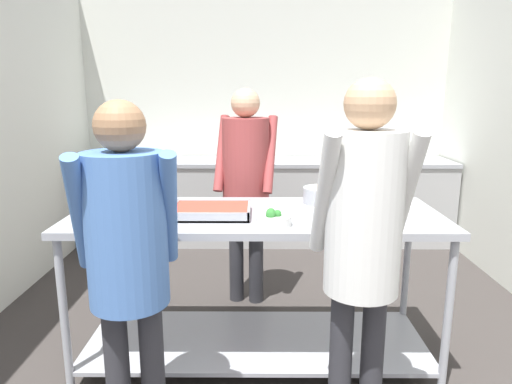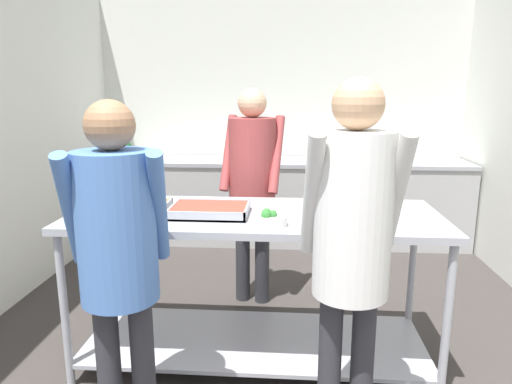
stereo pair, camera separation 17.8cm
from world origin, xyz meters
The scene contains 12 objects.
wall_rear centered at (0.00, 4.24, 1.32)m, with size 4.11×0.06×2.65m.
back_counter centered at (0.00, 3.87, 0.45)m, with size 3.95×0.65×0.89m.
serving_counter centered at (-0.09, 1.57, 0.63)m, with size 2.11×0.78×0.93m.
serving_tray_roast centered at (-0.79, 1.52, 0.95)m, with size 0.41×0.29×0.05m.
serving_tray_vegetables centered at (-0.33, 1.51, 0.95)m, with size 0.43×0.31×0.05m.
broccoli_bowl centered at (0.01, 1.32, 0.96)m, with size 0.18×0.18×0.09m.
sauce_pan centered at (0.32, 1.81, 0.98)m, with size 0.37×0.23×0.10m.
plate_stack centered at (0.68, 1.54, 0.96)m, with size 0.28×0.28×0.06m.
guest_serving_left centered at (0.38, 0.90, 1.04)m, with size 0.43×0.34×1.67m.
guest_serving_right centered at (-0.63, 0.88, 0.98)m, with size 0.49×0.39×1.58m.
cook_behind_counter centered at (-0.17, 2.38, 1.01)m, with size 0.49×0.38×1.63m.
water_bottle centered at (-1.66, 3.94, 1.00)m, with size 0.06×0.06×0.22m.
Camera 2 is at (0.11, -0.95, 1.61)m, focal length 32.00 mm.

